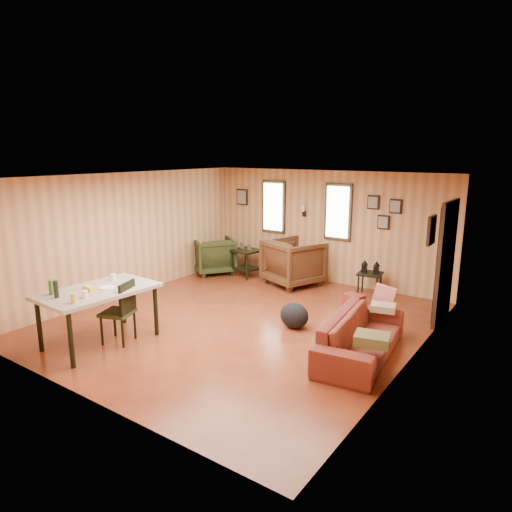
# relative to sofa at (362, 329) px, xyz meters

# --- Properties ---
(room) EXTENTS (5.54, 6.04, 2.44)m
(room) POSITION_rel_sofa_xyz_m (-1.97, 0.39, 0.81)
(room) COLOR brown
(room) RESTS_ON ground
(sofa) EXTENTS (0.84, 2.08, 0.79)m
(sofa) POSITION_rel_sofa_xyz_m (0.00, 0.00, 0.00)
(sofa) COLOR maroon
(sofa) RESTS_ON ground
(recliner_brown) EXTENTS (1.32, 1.28, 1.07)m
(recliner_brown) POSITION_rel_sofa_xyz_m (-2.55, 2.49, 0.14)
(recliner_brown) COLOR #4E2C17
(recliner_brown) RESTS_ON ground
(recliner_green) EXTENTS (1.19, 1.20, 0.91)m
(recliner_green) POSITION_rel_sofa_xyz_m (-4.55, 2.25, 0.06)
(recliner_green) COLOR #293317
(recliner_green) RESTS_ON ground
(end_table) EXTENTS (0.69, 0.65, 0.77)m
(end_table) POSITION_rel_sofa_xyz_m (-3.75, 2.43, 0.03)
(end_table) COLOR black
(end_table) RESTS_ON ground
(side_table) EXTENTS (0.51, 0.51, 0.71)m
(side_table) POSITION_rel_sofa_xyz_m (-0.92, 2.68, 0.09)
(side_table) COLOR black
(side_table) RESTS_ON ground
(cooler) EXTENTS (0.41, 0.34, 0.25)m
(cooler) POSITION_rel_sofa_xyz_m (-0.88, 1.84, -0.27)
(cooler) COLOR maroon
(cooler) RESTS_ON ground
(backpack) EXTENTS (0.56, 0.47, 0.42)m
(backpack) POSITION_rel_sofa_xyz_m (-1.28, 0.36, -0.19)
(backpack) COLOR black
(backpack) RESTS_ON ground
(sofa_pillows) EXTENTS (0.84, 1.85, 0.38)m
(sofa_pillows) POSITION_rel_sofa_xyz_m (0.14, 0.24, 0.11)
(sofa_pillows) COLOR brown
(sofa_pillows) RESTS_ON sofa
(dining_table) EXTENTS (1.06, 1.68, 1.07)m
(dining_table) POSITION_rel_sofa_xyz_m (-3.34, -1.81, 0.36)
(dining_table) COLOR #9E9385
(dining_table) RESTS_ON ground
(dining_chair) EXTENTS (0.55, 0.55, 0.94)m
(dining_chair) POSITION_rel_sofa_xyz_m (-3.08, -1.59, 0.13)
(dining_chair) COLOR #293317
(dining_chair) RESTS_ON ground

